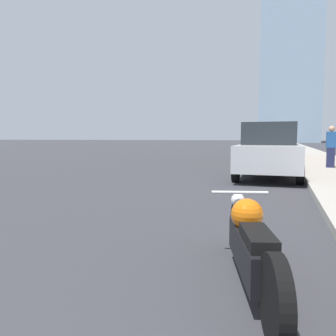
{
  "coord_description": "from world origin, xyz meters",
  "views": [
    {
      "loc": [
        3.15,
        1.81,
        1.33
      ],
      "look_at": [
        1.17,
        7.52,
        0.77
      ],
      "focal_mm": 35.0,
      "sensor_mm": 36.0,
      "label": 1
    }
  ],
  "objects": [
    {
      "name": "distant_tower",
      "position": [
        5.04,
        106.84,
        35.06
      ],
      "size": [
        16.53,
        16.53,
        70.13
      ],
      "color": "#8CA5BC",
      "rests_on": "ground_plane"
    },
    {
      "name": "parked_car_silver",
      "position": [
        2.76,
        13.12,
        0.9
      ],
      "size": [
        2.04,
        4.49,
        1.81
      ],
      "rotation": [
        0.0,
        0.0,
        0.01
      ],
      "color": "#BCBCC1",
      "rests_on": "ground_plane"
    },
    {
      "name": "sidewalk",
      "position": [
        5.24,
        40.0,
        0.07
      ],
      "size": [
        2.8,
        240.0,
        0.15
      ],
      "color": "#9E998E",
      "rests_on": "ground_plane"
    },
    {
      "name": "pedestrian",
      "position": [
        5.02,
        16.24,
        1.0
      ],
      "size": [
        0.36,
        0.23,
        1.66
      ],
      "color": "#1E2347",
      "rests_on": "sidewalk"
    },
    {
      "name": "motorcycle",
      "position": [
        2.91,
        4.79,
        0.37
      ],
      "size": [
        0.84,
        2.2,
        0.74
      ],
      "rotation": [
        0.0,
        0.0,
        0.27
      ],
      "color": "black",
      "rests_on": "ground_plane"
    },
    {
      "name": "parked_car_yellow",
      "position": [
        2.89,
        24.43,
        0.82
      ],
      "size": [
        1.89,
        3.86,
        1.61
      ],
      "rotation": [
        0.0,
        0.0,
        0.03
      ],
      "color": "gold",
      "rests_on": "ground_plane"
    }
  ]
}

